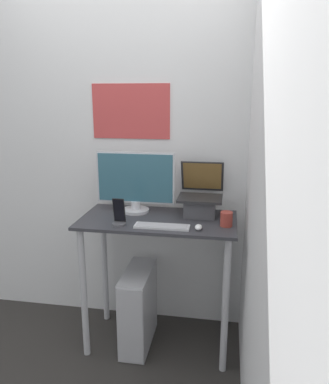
{
  "coord_description": "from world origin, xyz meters",
  "views": [
    {
      "loc": [
        0.43,
        -2.0,
        1.7
      ],
      "look_at": [
        0.04,
        0.26,
        1.1
      ],
      "focal_mm": 35.0,
      "sensor_mm": 36.0,
      "label": 1
    }
  ],
  "objects_px": {
    "mouse": "(198,227)",
    "cell_phone": "(119,217)",
    "laptop": "(200,201)",
    "keyboard": "(162,226)",
    "monitor": "(135,184)",
    "computer_tower": "(138,308)"
  },
  "relations": [
    {
      "from": "mouse",
      "to": "cell_phone",
      "type": "height_order",
      "value": "cell_phone"
    },
    {
      "from": "laptop",
      "to": "keyboard",
      "type": "distance_m",
      "value": 0.36
    },
    {
      "from": "laptop",
      "to": "monitor",
      "type": "bearing_deg",
      "value": -179.81
    },
    {
      "from": "monitor",
      "to": "computer_tower",
      "type": "bearing_deg",
      "value": -74.87
    },
    {
      "from": "keyboard",
      "to": "cell_phone",
      "type": "distance_m",
      "value": 0.27
    },
    {
      "from": "cell_phone",
      "to": "computer_tower",
      "type": "xyz_separation_m",
      "value": [
        0.08,
        0.13,
        -0.69
      ]
    },
    {
      "from": "monitor",
      "to": "mouse",
      "type": "height_order",
      "value": "monitor"
    },
    {
      "from": "cell_phone",
      "to": "monitor",
      "type": "bearing_deg",
      "value": 82.75
    },
    {
      "from": "monitor",
      "to": "keyboard",
      "type": "xyz_separation_m",
      "value": [
        0.23,
        -0.28,
        -0.19
      ]
    },
    {
      "from": "laptop",
      "to": "cell_phone",
      "type": "distance_m",
      "value": 0.56
    },
    {
      "from": "laptop",
      "to": "computer_tower",
      "type": "height_order",
      "value": "laptop"
    },
    {
      "from": "cell_phone",
      "to": "keyboard",
      "type": "bearing_deg",
      "value": -0.03
    },
    {
      "from": "monitor",
      "to": "cell_phone",
      "type": "relative_size",
      "value": 3.12
    },
    {
      "from": "cell_phone",
      "to": "laptop",
      "type": "bearing_deg",
      "value": 30.85
    },
    {
      "from": "monitor",
      "to": "keyboard",
      "type": "distance_m",
      "value": 0.41
    },
    {
      "from": "computer_tower",
      "to": "monitor",
      "type": "bearing_deg",
      "value": 105.13
    },
    {
      "from": "laptop",
      "to": "mouse",
      "type": "distance_m",
      "value": 0.3
    },
    {
      "from": "laptop",
      "to": "computer_tower",
      "type": "relative_size",
      "value": 0.63
    },
    {
      "from": "mouse",
      "to": "keyboard",
      "type": "bearing_deg",
      "value": 179.8
    },
    {
      "from": "monitor",
      "to": "keyboard",
      "type": "relative_size",
      "value": 1.59
    },
    {
      "from": "monitor",
      "to": "computer_tower",
      "type": "distance_m",
      "value": 0.86
    },
    {
      "from": "keyboard",
      "to": "monitor",
      "type": "bearing_deg",
      "value": 129.36
    }
  ]
}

